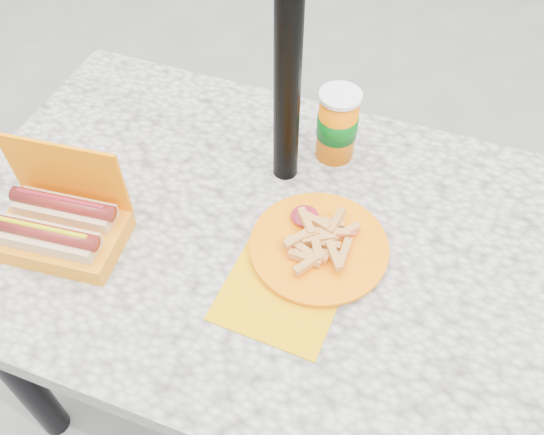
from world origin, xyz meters
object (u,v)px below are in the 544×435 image
(hotdog_box, at_px, (60,226))
(fries_plate, at_px, (316,249))
(soda_cup, at_px, (337,125))
(umbrella_pole, at_px, (289,20))

(hotdog_box, bearing_deg, fries_plate, 10.73)
(fries_plate, bearing_deg, soda_cup, 99.18)
(umbrella_pole, xyz_separation_m, hotdog_box, (-0.33, -0.31, -0.31))
(hotdog_box, relative_size, fries_plate, 0.70)
(soda_cup, bearing_deg, hotdog_box, -135.54)
(umbrella_pole, bearing_deg, fries_plate, -55.39)
(fries_plate, xyz_separation_m, soda_cup, (-0.04, 0.26, 0.07))
(umbrella_pole, relative_size, soda_cup, 13.77)
(fries_plate, relative_size, soda_cup, 2.16)
(umbrella_pole, relative_size, hotdog_box, 9.07)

